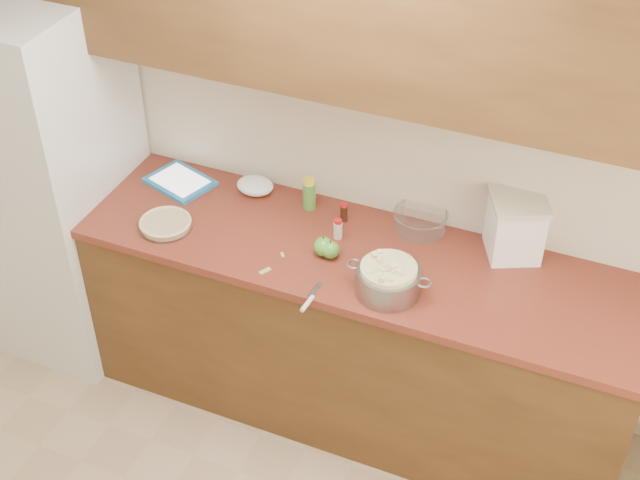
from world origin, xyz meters
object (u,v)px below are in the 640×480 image
at_px(colander, 388,280).
at_px(flour_canister, 515,226).
at_px(tablet, 180,182).
at_px(pie, 165,224).

height_order(colander, flour_canister, flour_canister).
bearing_deg(colander, flour_canister, 47.83).
height_order(flour_canister, tablet, flour_canister).
height_order(colander, tablet, colander).
xyz_separation_m(pie, colander, (1.02, -0.02, 0.04)).
distance_m(pie, flour_canister, 1.47).
relative_size(pie, tablet, 0.69).
bearing_deg(pie, flour_canister, 16.23).
bearing_deg(colander, pie, 178.77).
xyz_separation_m(flour_canister, tablet, (-1.52, -0.10, -0.13)).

